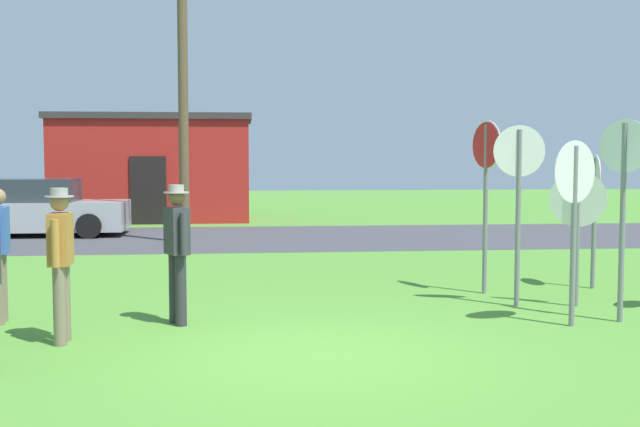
{
  "coord_description": "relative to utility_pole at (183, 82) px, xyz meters",
  "views": [
    {
      "loc": [
        -0.76,
        -7.98,
        2.08
      ],
      "look_at": [
        0.32,
        2.63,
        1.3
      ],
      "focal_mm": 43.57,
      "sensor_mm": 36.0,
      "label": 1
    }
  ],
  "objects": [
    {
      "name": "stop_sign_leaning_right",
      "position": [
        5.06,
        -7.65,
        -2.09
      ],
      "size": [
        0.23,
        0.72,
        2.63
      ],
      "color": "slate",
      "rests_on": "ground"
    },
    {
      "name": "ground_plane",
      "position": [
        2.14,
        -11.08,
        -3.88
      ],
      "size": [
        80.0,
        80.0,
        0.0
      ],
      "primitive_type": "plane",
      "color": "#518E33"
    },
    {
      "name": "stop_sign_center_cluster",
      "position": [
        5.42,
        -10.0,
        -2.32
      ],
      "size": [
        0.67,
        0.38,
        2.28
      ],
      "color": "slate",
      "rests_on": "ground"
    },
    {
      "name": "parked_car_on_street",
      "position": [
        -3.89,
        2.0,
        -3.19
      ],
      "size": [
        4.31,
        2.03,
        1.51
      ],
      "color": "#A5A8AD",
      "rests_on": "ground"
    },
    {
      "name": "building_background",
      "position": [
        -1.48,
        7.02,
        -2.15
      ],
      "size": [
        6.38,
        3.85,
        3.45
      ],
      "color": "#B2231E",
      "rests_on": "ground"
    },
    {
      "name": "person_holding_notes",
      "position": [
        -0.62,
        -10.27,
        -2.9
      ],
      "size": [
        0.32,
        0.57,
        1.74
      ],
      "color": "#7A6B56",
      "rests_on": "ground"
    },
    {
      "name": "utility_pole",
      "position": [
        0.0,
        0.0,
        0.0
      ],
      "size": [
        1.8,
        0.24,
        7.41
      ],
      "color": "brown",
      "rests_on": "ground"
    },
    {
      "name": "stop_sign_tallest",
      "position": [
        6.0,
        -8.8,
        -2.61
      ],
      "size": [
        0.69,
        0.4,
        1.88
      ],
      "color": "slate",
      "rests_on": "ground"
    },
    {
      "name": "stop_sign_nearest",
      "position": [
        5.19,
        -8.7,
        -2.18
      ],
      "size": [
        0.7,
        0.12,
        2.51
      ],
      "color": "slate",
      "rests_on": "ground"
    },
    {
      "name": "stop_sign_far_back",
      "position": [
        6.13,
        -9.82,
        -2.17
      ],
      "size": [
        0.4,
        0.55,
        2.55
      ],
      "color": "slate",
      "rests_on": "ground"
    },
    {
      "name": "person_in_dark_shirt",
      "position": [
        0.58,
        -9.41,
        -2.9
      ],
      "size": [
        0.35,
        0.53,
        1.74
      ],
      "color": "#2D2D33",
      "rests_on": "ground"
    },
    {
      "name": "street_asphalt",
      "position": [
        2.14,
        0.89,
        -3.88
      ],
      "size": [
        60.0,
        6.4,
        0.01
      ],
      "primitive_type": "cube",
      "color": "#424247",
      "rests_on": "ground"
    },
    {
      "name": "stop_sign_rear_right",
      "position": [
        6.91,
        -7.39,
        -2.45
      ],
      "size": [
        0.17,
        0.69,
        2.12
      ],
      "color": "slate",
      "rests_on": "ground"
    }
  ]
}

